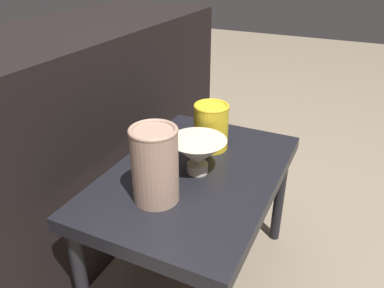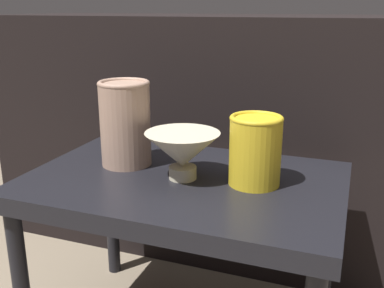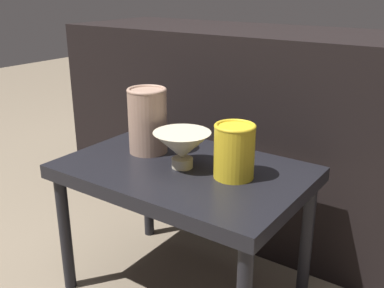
{
  "view_description": "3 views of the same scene",
  "coord_description": "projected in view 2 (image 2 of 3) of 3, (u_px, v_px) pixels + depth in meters",
  "views": [
    {
      "loc": [
        -0.83,
        -0.38,
        0.99
      ],
      "look_at": [
        0.02,
        0.02,
        0.49
      ],
      "focal_mm": 35.0,
      "sensor_mm": 36.0,
      "label": 1
    },
    {
      "loc": [
        0.34,
        -0.86,
        0.78
      ],
      "look_at": [
        0.02,
        0.0,
        0.5
      ],
      "focal_mm": 42.0,
      "sensor_mm": 36.0,
      "label": 2
    },
    {
      "loc": [
        0.69,
        -0.95,
        0.91
      ],
      "look_at": [
        0.02,
        0.01,
        0.49
      ],
      "focal_mm": 42.0,
      "sensor_mm": 36.0,
      "label": 3
    }
  ],
  "objects": [
    {
      "name": "vase_colorful_right",
      "position": [
        255.0,
        149.0,
        0.93
      ],
      "size": [
        0.11,
        0.11,
        0.15
      ],
      "color": "gold",
      "rests_on": "table"
    },
    {
      "name": "bowl",
      "position": [
        182.0,
        151.0,
        0.96
      ],
      "size": [
        0.16,
        0.16,
        0.1
      ],
      "color": "beige",
      "rests_on": "table"
    },
    {
      "name": "vase_textured_left",
      "position": [
        125.0,
        122.0,
        1.04
      ],
      "size": [
        0.12,
        0.12,
        0.2
      ],
      "color": "tan",
      "rests_on": "table"
    },
    {
      "name": "couch_backdrop",
      "position": [
        244.0,
        133.0,
        1.49
      ],
      "size": [
        1.61,
        0.5,
        0.75
      ],
      "color": "black",
      "rests_on": "ground_plane"
    },
    {
      "name": "table",
      "position": [
        184.0,
        197.0,
        1.0
      ],
      "size": [
        0.69,
        0.46,
        0.42
      ],
      "color": "black",
      "rests_on": "ground_plane"
    }
  ]
}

